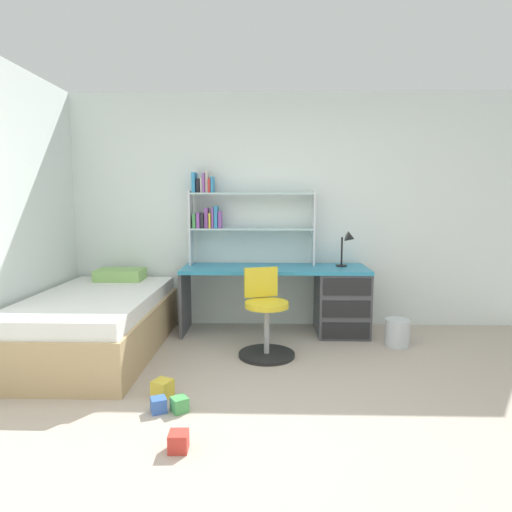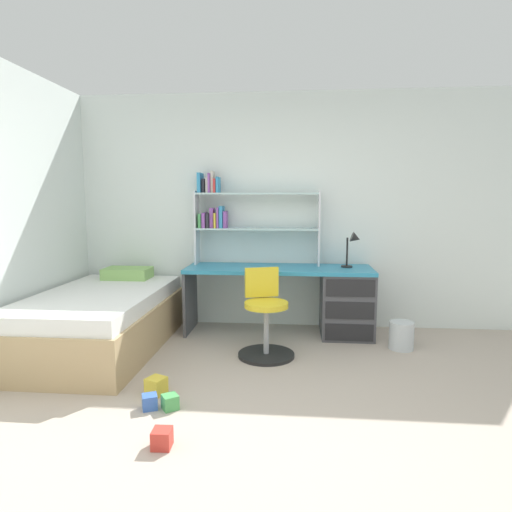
{
  "view_description": "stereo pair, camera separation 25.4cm",
  "coord_description": "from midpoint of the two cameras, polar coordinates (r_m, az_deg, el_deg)",
  "views": [
    {
      "loc": [
        -0.16,
        -2.48,
        1.43
      ],
      "look_at": [
        -0.27,
        1.43,
        0.93
      ],
      "focal_mm": 30.47,
      "sensor_mm": 36.0,
      "label": 1
    },
    {
      "loc": [
        0.09,
        -2.47,
        1.43
      ],
      "look_at": [
        -0.27,
        1.43,
        0.93
      ],
      "focal_mm": 30.47,
      "sensor_mm": 36.0,
      "label": 2
    }
  ],
  "objects": [
    {
      "name": "bookshelf_hutch",
      "position": [
        4.8,
        -0.86,
        5.79
      ],
      "size": [
        1.37,
        0.22,
        1.02
      ],
      "color": "silver",
      "rests_on": "desk"
    },
    {
      "name": "desk_lamp",
      "position": [
        4.69,
        14.21,
        1.55
      ],
      "size": [
        0.2,
        0.17,
        0.38
      ],
      "color": "black",
      "rests_on": "desk"
    },
    {
      "name": "toy_block_blue_0",
      "position": [
        3.21,
        -11.48,
        -18.28
      ],
      "size": [
        0.13,
        0.13,
        0.1
      ],
      "primitive_type": "cube",
      "rotation": [
        0.0,
        0.0,
        0.42
      ],
      "color": "#3860B7",
      "rests_on": "ground_plane"
    },
    {
      "name": "desk",
      "position": [
        4.72,
        10.94,
        -5.36
      ],
      "size": [
        1.97,
        0.61,
        0.72
      ],
      "color": "teal",
      "rests_on": "ground_plane"
    },
    {
      "name": "toy_block_yellow_1",
      "position": [
        3.41,
        -10.82,
        -16.43
      ],
      "size": [
        0.17,
        0.17,
        0.13
      ],
      "primitive_type": "cube",
      "rotation": [
        0.0,
        0.0,
        1.15
      ],
      "color": "gold",
      "rests_on": "ground_plane"
    },
    {
      "name": "waste_bin",
      "position": [
        4.52,
        20.11,
        -9.77
      ],
      "size": [
        0.24,
        0.24,
        0.27
      ],
      "primitive_type": "cylinder",
      "color": "silver",
      "rests_on": "ground_plane"
    },
    {
      "name": "room_shell",
      "position": [
        3.88,
        -12.45,
        5.28
      ],
      "size": [
        5.72,
        5.86,
        2.61
      ],
      "color": "silver",
      "rests_on": "ground_plane"
    },
    {
      "name": "toy_block_green_3",
      "position": [
        3.19,
        -8.86,
        -18.44
      ],
      "size": [
        0.14,
        0.14,
        0.1
      ],
      "primitive_type": "cube",
      "rotation": [
        0.0,
        0.0,
        0.62
      ],
      "color": "#479E51",
      "rests_on": "ground_plane"
    },
    {
      "name": "bed_platform",
      "position": [
        4.44,
        -18.19,
        -8.03
      ],
      "size": [
        1.13,
        1.95,
        0.68
      ],
      "color": "tan",
      "rests_on": "ground_plane"
    },
    {
      "name": "swivel_chair",
      "position": [
        4.04,
        3.07,
        -8.63
      ],
      "size": [
        0.52,
        0.52,
        0.8
      ],
      "color": "black",
      "rests_on": "ground_plane"
    },
    {
      "name": "toy_block_red_2",
      "position": [
        2.77,
        -9.47,
        -22.59
      ],
      "size": [
        0.11,
        0.11,
        0.11
      ],
      "primitive_type": "cube",
      "rotation": [
        0.0,
        0.0,
        1.61
      ],
      "color": "red",
      "rests_on": "ground_plane"
    },
    {
      "name": "ground_plane",
      "position": [
        2.87,
        5.71,
        -22.89
      ],
      "size": [
        5.72,
        5.86,
        0.02
      ],
      "primitive_type": "cube",
      "color": "#B2A393"
    }
  ]
}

